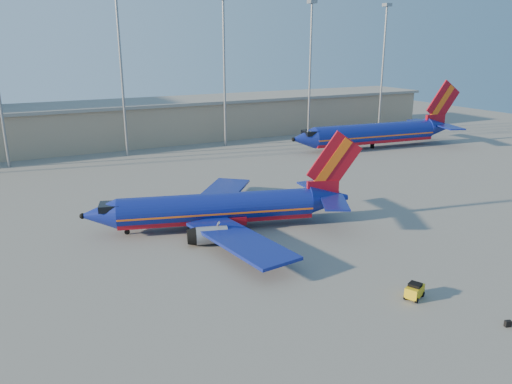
# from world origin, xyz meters

# --- Properties ---
(ground) EXTENTS (220.00, 220.00, 0.00)m
(ground) POSITION_xyz_m (0.00, 0.00, 0.00)
(ground) COLOR slate
(ground) RESTS_ON ground
(terminal_building) EXTENTS (122.00, 16.00, 8.50)m
(terminal_building) POSITION_xyz_m (10.00, 58.00, 4.32)
(terminal_building) COLOR gray
(terminal_building) RESTS_ON ground
(light_mast_row) EXTENTS (101.60, 1.60, 28.65)m
(light_mast_row) POSITION_xyz_m (5.00, 46.00, 17.55)
(light_mast_row) COLOR gray
(light_mast_row) RESTS_ON ground
(aircraft_main) EXTENTS (30.82, 29.21, 10.70)m
(aircraft_main) POSITION_xyz_m (-4.40, 2.99, 2.29)
(aircraft_main) COLOR navy
(aircraft_main) RESTS_ON ground
(aircraft_second) EXTENTS (38.20, 14.82, 12.94)m
(aircraft_second) POSITION_xyz_m (40.99, 30.23, 2.97)
(aircraft_second) COLOR navy
(aircraft_second) RESTS_ON ground
(baggage_tug) EXTENTS (2.14, 1.78, 1.33)m
(baggage_tug) POSITION_xyz_m (2.98, -19.20, 0.69)
(baggage_tug) COLOR gold
(baggage_tug) RESTS_ON ground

